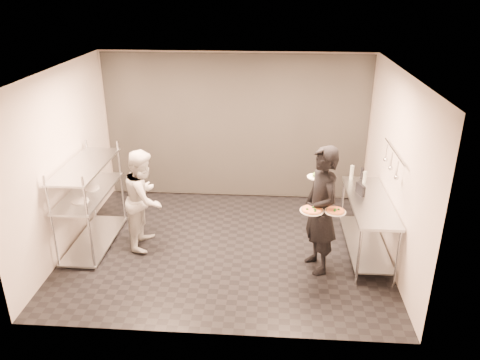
# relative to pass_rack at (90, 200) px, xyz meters

# --- Properties ---
(room_shell) EXTENTS (5.00, 4.00, 2.80)m
(room_shell) POSITION_rel_pass_rack_xyz_m (2.15, 1.18, 0.63)
(room_shell) COLOR black
(room_shell) RESTS_ON ground
(pass_rack) EXTENTS (0.60, 1.60, 1.50)m
(pass_rack) POSITION_rel_pass_rack_xyz_m (0.00, 0.00, 0.00)
(pass_rack) COLOR #B1B4B8
(pass_rack) RESTS_ON ground
(prep_counter) EXTENTS (0.60, 1.80, 0.92)m
(prep_counter) POSITION_rel_pass_rack_xyz_m (4.33, 0.00, -0.14)
(prep_counter) COLOR #B1B4B8
(prep_counter) RESTS_ON ground
(utensil_rail) EXTENTS (0.07, 1.20, 0.31)m
(utensil_rail) POSITION_rel_pass_rack_xyz_m (4.58, 0.00, 0.78)
(utensil_rail) COLOR #B1B4B8
(utensil_rail) RESTS_ON room_shell
(waiter) EXTENTS (0.67, 0.81, 1.90)m
(waiter) POSITION_rel_pass_rack_xyz_m (3.55, -0.47, 0.18)
(waiter) COLOR black
(waiter) RESTS_ON ground
(chef) EXTENTS (0.62, 0.79, 1.60)m
(chef) POSITION_rel_pass_rack_xyz_m (0.86, 0.04, 0.03)
(chef) COLOR beige
(chef) RESTS_ON ground
(pizza_plate_near) EXTENTS (0.33, 0.33, 0.05)m
(pizza_plate_near) POSITION_rel_pass_rack_xyz_m (3.40, -0.70, 0.30)
(pizza_plate_near) COLOR silver
(pizza_plate_near) RESTS_ON waiter
(pizza_plate_far) EXTENTS (0.29, 0.29, 0.05)m
(pizza_plate_far) POSITION_rel_pass_rack_xyz_m (3.71, -0.74, 0.32)
(pizza_plate_far) COLOR silver
(pizza_plate_far) RESTS_ON waiter
(salad_plate) EXTENTS (0.27, 0.27, 0.07)m
(salad_plate) POSITION_rel_pass_rack_xyz_m (3.49, -0.21, 0.61)
(salad_plate) COLOR silver
(salad_plate) RESTS_ON waiter
(pos_monitor) EXTENTS (0.11, 0.24, 0.17)m
(pos_monitor) POSITION_rel_pass_rack_xyz_m (4.21, 0.20, 0.23)
(pos_monitor) COLOR black
(pos_monitor) RESTS_ON prep_counter
(bottle_green) EXTENTS (0.07, 0.07, 0.23)m
(bottle_green) POSITION_rel_pass_rack_xyz_m (4.16, 0.80, 0.27)
(bottle_green) COLOR gray
(bottle_green) RESTS_ON prep_counter
(bottle_clear) EXTENTS (0.06, 0.06, 0.20)m
(bottle_clear) POSITION_rel_pass_rack_xyz_m (4.35, 0.64, 0.25)
(bottle_clear) COLOR gray
(bottle_clear) RESTS_ON prep_counter
(bottle_dark) EXTENTS (0.06, 0.06, 0.20)m
(bottle_dark) POSITION_rel_pass_rack_xyz_m (4.33, 0.80, 0.25)
(bottle_dark) COLOR black
(bottle_dark) RESTS_ON prep_counter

